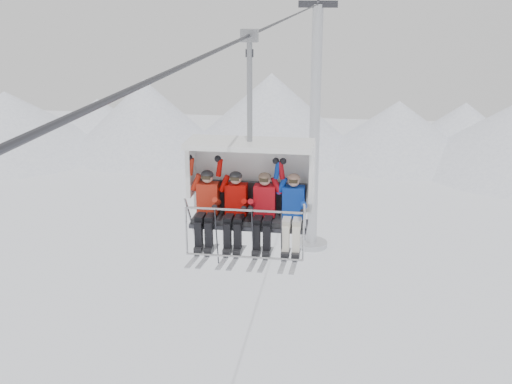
# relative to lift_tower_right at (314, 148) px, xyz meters

# --- Properties ---
(ridgeline) EXTENTS (72.00, 21.00, 7.00)m
(ridgeline) POSITION_rel_lift_tower_right_xyz_m (-1.58, 20.05, -2.94)
(ridgeline) COLOR white
(ridgeline) RESTS_ON ground
(lift_tower_right) EXTENTS (2.00, 1.80, 13.48)m
(lift_tower_right) POSITION_rel_lift_tower_right_xyz_m (0.00, 0.00, 0.00)
(lift_tower_right) COLOR #BBBDC3
(lift_tower_right) RESTS_ON ground
(haul_cable) EXTENTS (0.06, 50.00, 0.06)m
(haul_cable) POSITION_rel_lift_tower_right_xyz_m (0.00, -22.00, 7.52)
(haul_cable) COLOR #313136
(haul_cable) RESTS_ON lift_tower_left
(chairlift_carrier) EXTENTS (2.33, 1.17, 3.98)m
(chairlift_carrier) POSITION_rel_lift_tower_right_xyz_m (0.00, -22.67, 4.88)
(chairlift_carrier) COLOR black
(chairlift_carrier) RESTS_ON haul_cable
(skier_far_left) EXTENTS (0.40, 1.69, 1.59)m
(skier_far_left) POSITION_rel_lift_tower_right_xyz_m (-0.79, -22.97, 4.42)
(skier_far_left) COLOR #B62412
(skier_far_left) RESTS_ON chairlift_carrier
(skier_center_left) EXTENTS (0.40, 1.69, 1.59)m
(skier_center_left) POSITION_rel_lift_tower_right_xyz_m (-0.25, -22.97, 4.42)
(skier_center_left) COLOR #AC0803
(skier_center_left) RESTS_ON chairlift_carrier
(skier_center_right) EXTENTS (0.40, 1.69, 1.59)m
(skier_center_right) POSITION_rel_lift_tower_right_xyz_m (0.29, -22.97, 4.42)
(skier_center_right) COLOR #AD0B15
(skier_center_right) RESTS_ON chairlift_carrier
(skier_far_right) EXTENTS (0.40, 1.69, 1.59)m
(skier_far_right) POSITION_rel_lift_tower_right_xyz_m (0.82, -22.97, 4.42)
(skier_far_right) COLOR #0C339E
(skier_far_right) RESTS_ON chairlift_carrier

